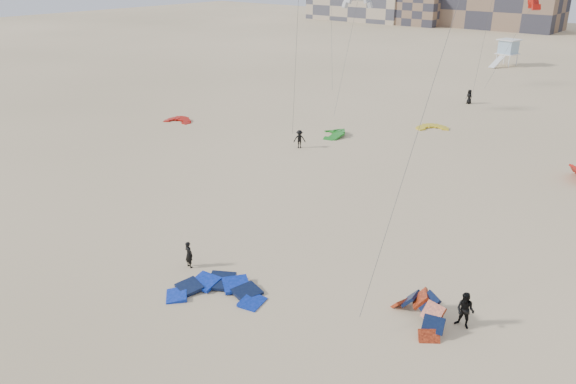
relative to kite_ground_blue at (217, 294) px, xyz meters
The scene contains 14 objects.
ground 4.06m from the kite_ground_blue, 169.59° to the right, with size 320.00×320.00×0.00m, color beige.
kite_ground_blue is the anchor object (origin of this frame).
kite_ground_orange 10.58m from the kite_ground_blue, 26.33° to the left, with size 3.42×2.70×2.19m, color #E94A1E, non-canonical shape.
kite_ground_red 35.54m from the kite_ground_blue, 143.17° to the left, with size 2.90×3.04×0.69m, color red, non-canonical shape.
kite_ground_green 30.53m from the kite_ground_blue, 113.78° to the left, with size 3.53×3.64×1.01m, color #1C8224, non-canonical shape.
kite_ground_yellow 37.12m from the kite_ground_blue, 98.65° to the left, with size 3.04×3.19×0.48m, color yellow, non-canonical shape.
kitesurfer_main 3.59m from the kite_ground_blue, 163.02° to the left, with size 0.60×0.39×1.63m, color black.
kitesurfer_b 12.74m from the kite_ground_blue, 26.58° to the left, with size 0.92×0.71×1.89m, color black.
kitesurfer_c 25.69m from the kite_ground_blue, 118.62° to the left, with size 1.13×0.65×1.75m, color black.
kitesurfer_e 50.27m from the kite_ground_blue, 98.16° to the left, with size 0.85×0.55×1.74m, color black.
kite_fly_grey 41.18m from the kite_ground_blue, 112.96° to the left, with size 4.34×7.09×12.56m.
kite_fly_red 66.81m from the kite_ground_blue, 95.29° to the left, with size 5.09×13.07×11.57m.
lifeguard_tower_far 80.54m from the kite_ground_blue, 99.47° to the left, with size 3.65×6.27×4.34m.
condo_fill_left 138.30m from the kite_ground_blue, 112.99° to the left, with size 12.00×10.00×8.00m, color #7C604B.
Camera 1 is at (23.29, -16.57, 16.62)m, focal length 35.00 mm.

